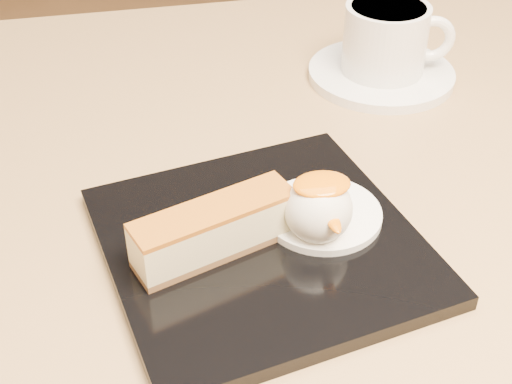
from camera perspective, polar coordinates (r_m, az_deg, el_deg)
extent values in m
cube|color=olive|center=(0.60, 3.62, -1.11)|extent=(0.80, 0.80, 0.04)
cube|color=black|center=(0.52, 0.46, -4.26)|extent=(0.26, 0.26, 0.01)
cube|color=brown|center=(0.51, -3.27, -4.42)|extent=(0.12, 0.07, 0.01)
cube|color=beige|center=(0.50, -3.34, -2.93)|extent=(0.12, 0.07, 0.03)
cube|color=#945310|center=(0.49, -3.41, -1.45)|extent=(0.12, 0.07, 0.00)
cylinder|color=white|center=(0.54, 5.31, -1.76)|extent=(0.09, 0.09, 0.01)
sphere|color=white|center=(0.51, 5.00, -1.39)|extent=(0.05, 0.05, 0.05)
ellipsoid|color=orange|center=(0.50, 5.28, 0.60)|extent=(0.04, 0.03, 0.01)
ellipsoid|color=green|center=(0.55, 1.72, -0.56)|extent=(0.02, 0.01, 0.00)
ellipsoid|color=green|center=(0.55, 2.57, -0.07)|extent=(0.02, 0.02, 0.00)
ellipsoid|color=green|center=(0.55, 0.75, -0.18)|extent=(0.01, 0.02, 0.00)
cylinder|color=white|center=(0.76, 9.97, 9.30)|extent=(0.15, 0.15, 0.01)
cylinder|color=white|center=(0.74, 10.29, 11.97)|extent=(0.08, 0.08, 0.07)
cylinder|color=black|center=(0.73, 10.57, 14.25)|extent=(0.07, 0.07, 0.00)
torus|color=white|center=(0.75, 13.84, 11.82)|extent=(0.05, 0.02, 0.05)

